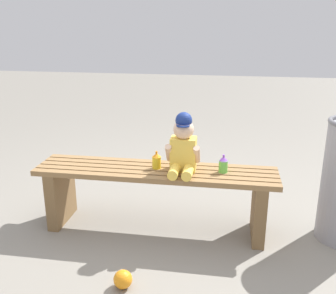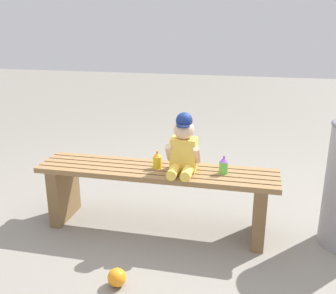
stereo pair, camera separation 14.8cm
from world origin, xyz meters
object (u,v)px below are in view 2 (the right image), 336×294
at_px(child_figure, 183,147).
at_px(sippy_cup_right, 224,165).
at_px(toy_ball, 117,277).
at_px(sippy_cup_left, 157,160).
at_px(park_bench, 156,188).

height_order(child_figure, sippy_cup_right, child_figure).
bearing_deg(toy_ball, sippy_cup_left, 84.76).
distance_m(child_figure, toy_ball, 0.92).
bearing_deg(toy_ball, sippy_cup_right, 53.25).
bearing_deg(sippy_cup_right, toy_ball, -126.75).
relative_size(park_bench, sippy_cup_right, 13.44).
xyz_separation_m(park_bench, sippy_cup_left, (0.01, 0.01, 0.21)).
distance_m(sippy_cup_left, toy_ball, 0.84).
xyz_separation_m(park_bench, toy_ball, (-0.06, -0.68, -0.25)).
height_order(park_bench, child_figure, child_figure).
height_order(sippy_cup_right, toy_ball, sippy_cup_right).
relative_size(park_bench, child_figure, 4.12).
xyz_separation_m(park_bench, sippy_cup_right, (0.46, 0.01, 0.21)).
bearing_deg(sippy_cup_left, toy_ball, -95.24).
relative_size(child_figure, toy_ball, 3.79).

